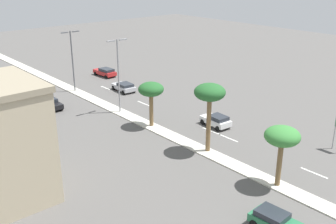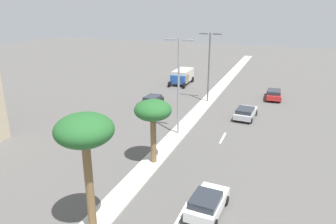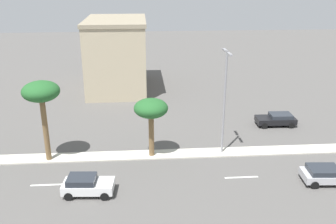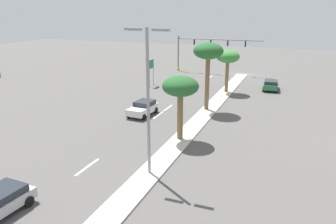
{
  "view_description": "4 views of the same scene",
  "coord_description": "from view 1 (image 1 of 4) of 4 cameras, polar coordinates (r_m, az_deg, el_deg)",
  "views": [
    {
      "loc": [
        -27.46,
        -3.71,
        18.4
      ],
      "look_at": [
        -1.95,
        25.9,
        3.89
      ],
      "focal_mm": 42.68,
      "sensor_mm": 36.0,
      "label": 1
    },
    {
      "loc": [
        9.84,
        9.41,
        12.72
      ],
      "look_at": [
        0.27,
        34.43,
        3.57
      ],
      "focal_mm": 33.94,
      "sensor_mm": 36.0,
      "label": 2
    },
    {
      "loc": [
        30.81,
        30.57,
        15.7
      ],
      "look_at": [
        -3.2,
        33.14,
        3.04
      ],
      "focal_mm": 39.71,
      "sensor_mm": 36.0,
      "label": 3
    },
    {
      "loc": [
        -8.51,
        56.38,
        10.71
      ],
      "look_at": [
        2.07,
        29.25,
        1.64
      ],
      "focal_mm": 35.53,
      "sensor_mm": 36.0,
      "label": 4
    }
  ],
  "objects": [
    {
      "name": "lane_stripe_inboard",
      "position": [
        56.18,
        -3.46,
        1.22
      ],
      "size": [
        0.2,
        2.8,
        0.01
      ],
      "primitive_type": "cube",
      "color": "silver",
      "rests_on": "ground"
    },
    {
      "name": "lane_stripe_right",
      "position": [
        47.15,
        6.21,
        -2.72
      ],
      "size": [
        0.2,
        2.8,
        0.01
      ],
      "primitive_type": "cube",
      "color": "silver",
      "rests_on": "ground"
    },
    {
      "name": "sedan_red_far",
      "position": [
        70.79,
        -8.97,
        5.69
      ],
      "size": [
        2.19,
        4.68,
        1.42
      ],
      "color": "red",
      "rests_on": "ground"
    },
    {
      "name": "sedan_silver_near",
      "position": [
        61.81,
        -6.31,
        3.62
      ],
      "size": [
        2.35,
        4.42,
        1.33
      ],
      "color": "#B2B2B7",
      "rests_on": "ground"
    },
    {
      "name": "palm_tree_mid",
      "position": [
        35.07,
        15.99,
        -3.52
      ],
      "size": [
        3.05,
        3.05,
        5.52
      ],
      "color": "brown",
      "rests_on": "median_curb"
    },
    {
      "name": "street_lamp_outboard",
      "position": [
        61.87,
        -13.53,
        7.78
      ],
      "size": [
        2.9,
        0.24,
        9.11
      ],
      "color": "#515459",
      "rests_on": "median_curb"
    },
    {
      "name": "palm_tree_front",
      "position": [
        39.84,
        5.98,
        2.51
      ],
      "size": [
        3.17,
        3.17,
        7.25
      ],
      "color": "brown",
      "rests_on": "median_curb"
    },
    {
      "name": "box_truck",
      "position": [
        67.97,
        -21.47,
        4.37
      ],
      "size": [
        2.74,
        5.96,
        2.33
      ],
      "color": "#234C99",
      "rests_on": "ground"
    },
    {
      "name": "ground_plane",
      "position": [
        51.68,
        -5.69,
        -0.59
      ],
      "size": [
        160.0,
        160.0,
        0.0
      ],
      "primitive_type": "plane",
      "color": "#565451"
    },
    {
      "name": "sedan_white_left",
      "position": [
        48.3,
        6.9,
        -1.19
      ],
      "size": [
        2.2,
        3.92,
        1.46
      ],
      "color": "silver",
      "rests_on": "ground"
    },
    {
      "name": "lane_stripe_outboard",
      "position": [
        40.28,
        20.12,
        -8.17
      ],
      "size": [
        0.2,
        2.8,
        0.01
      ],
      "primitive_type": "cube",
      "color": "silver",
      "rests_on": "ground"
    },
    {
      "name": "sedan_black_leading",
      "position": [
        56.34,
        -16.5,
        1.23
      ],
      "size": [
        2.14,
        4.29,
        1.34
      ],
      "color": "black",
      "rests_on": "ground"
    },
    {
      "name": "median_curb",
      "position": [
        59.94,
        -11.4,
        2.14
      ],
      "size": [
        1.8,
        92.62,
        0.12
      ],
      "primitive_type": "cube",
      "color": "beige",
      "rests_on": "ground"
    },
    {
      "name": "sedan_green_center",
      "position": [
        31.23,
        15.19,
        -14.84
      ],
      "size": [
        2.19,
        4.14,
        1.41
      ],
      "color": "#287047",
      "rests_on": "ground"
    },
    {
      "name": "lane_stripe_leading",
      "position": [
        63.99,
        -8.89,
        3.41
      ],
      "size": [
        0.2,
        2.8,
        0.01
      ],
      "primitive_type": "cube",
      "color": "silver",
      "rests_on": "ground"
    },
    {
      "name": "lane_stripe_left",
      "position": [
        45.57,
        8.61,
        -3.68
      ],
      "size": [
        0.2,
        2.8,
        0.01
      ],
      "primitive_type": "cube",
      "color": "silver",
      "rests_on": "ground"
    },
    {
      "name": "street_lamp_left",
      "position": [
        51.48,
        -7.12,
        5.97
      ],
      "size": [
        2.9,
        0.24,
        9.56
      ],
      "color": "gray",
      "rests_on": "median_curb"
    },
    {
      "name": "palm_tree_rear",
      "position": [
        46.76,
        -2.44,
        3.1
      ],
      "size": [
        3.02,
        3.02,
        5.4
      ],
      "color": "brown",
      "rests_on": "median_curb"
    }
  ]
}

